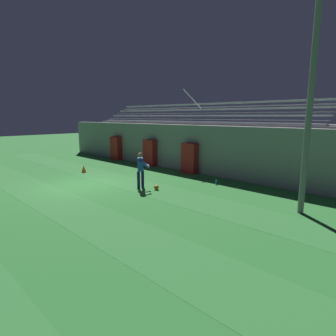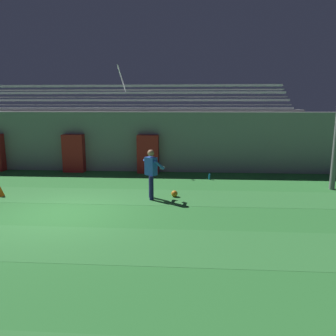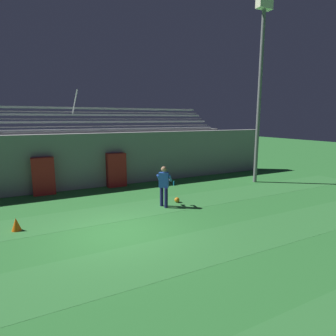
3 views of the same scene
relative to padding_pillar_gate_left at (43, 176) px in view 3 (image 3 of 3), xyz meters
The scene contains 12 objects.
ground_plane 6.27m from the padding_pillar_gate_left, 73.55° to the right, with size 80.00×80.00×0.00m, color #2D7533.
turf_stripe_mid 8.24m from the padding_pillar_gate_left, 77.62° to the right, with size 28.00×1.97×0.01m, color #337A38.
turf_stripe_far 4.51m from the padding_pillar_gate_left, 66.62° to the right, with size 28.00×1.97×0.01m, color #337A38.
back_wall 1.91m from the padding_pillar_gate_left, 17.38° to the left, with size 24.00×0.60×2.80m, color gray.
padding_pillar_gate_left is the anchor object (origin of this frame).
padding_pillar_gate_right 3.51m from the padding_pillar_gate_left, ahead, with size 0.98×0.44×1.77m, color #B21E1E.
bleacher_stand 3.15m from the padding_pillar_gate_left, 55.36° to the left, with size 18.00×3.35×5.03m.
floodlight_pole 12.16m from the padding_pillar_gate_left, 13.37° to the right, with size 0.90×0.36×9.50m.
goalkeeper 5.97m from the padding_pillar_gate_left, 45.63° to the right, with size 0.74×0.72×1.67m.
soccer_ball 6.39m from the padding_pillar_gate_left, 38.98° to the right, with size 0.22×0.22×0.22m, color orange.
traffic_cone 4.51m from the padding_pillar_gate_left, 104.65° to the right, with size 0.30×0.30×0.42m, color orange.
water_bottle 6.45m from the padding_pillar_gate_left, 11.02° to the right, with size 0.07×0.07×0.24m, color #1E8CD8.
Camera 3 is at (-2.49, -8.14, 3.53)m, focal length 30.00 mm.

